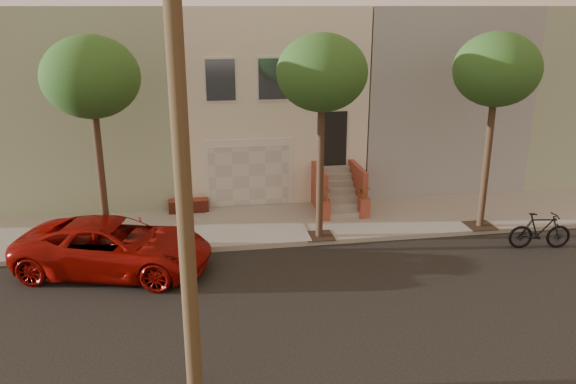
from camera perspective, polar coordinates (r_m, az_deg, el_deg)
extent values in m
plane|color=black|center=(14.87, 2.52, -10.81)|extent=(90.00, 90.00, 0.00)
cube|color=#9B978D|center=(19.62, -0.67, -3.17)|extent=(40.00, 3.70, 0.15)
cube|color=beige|center=(24.35, -2.83, 9.69)|extent=(7.00, 8.00, 7.00)
cube|color=gray|center=(24.53, -19.00, 8.81)|extent=(6.50, 8.00, 7.00)
cube|color=#92959A|center=(26.01, 12.45, 9.83)|extent=(6.50, 8.00, 7.00)
cube|color=gray|center=(29.04, 24.63, 9.46)|extent=(6.50, 8.00, 7.00)
cube|color=silver|center=(20.86, -3.91, 1.92)|extent=(3.20, 0.12, 2.50)
cube|color=silver|center=(20.83, -3.89, 1.61)|extent=(2.90, 0.06, 2.20)
cube|color=#9B978D|center=(19.49, -3.29, -3.09)|extent=(3.20, 3.70, 0.02)
cube|color=maroon|center=(20.78, -9.81, -1.35)|extent=(1.40, 0.45, 0.44)
cube|color=black|center=(21.03, 4.50, 5.28)|extent=(1.00, 0.06, 2.00)
cube|color=#3F4751|center=(20.08, -6.71, 10.98)|extent=(1.00, 0.06, 1.40)
cube|color=silver|center=(20.10, -6.71, 10.99)|extent=(1.15, 0.05, 1.55)
cube|color=#3F4751|center=(20.24, -1.52, 11.15)|extent=(1.00, 0.06, 1.40)
cube|color=silver|center=(20.26, -1.53, 11.16)|extent=(1.15, 0.05, 1.55)
cube|color=#3F4751|center=(20.56, 3.55, 11.23)|extent=(1.00, 0.06, 1.40)
cube|color=silver|center=(20.58, 3.54, 11.24)|extent=(1.15, 0.05, 1.55)
cube|color=#9B978D|center=(20.02, 5.55, -2.29)|extent=(1.20, 0.28, 0.20)
cube|color=#9B978D|center=(20.20, 5.37, -1.48)|extent=(1.20, 0.28, 0.20)
cube|color=#9B978D|center=(20.39, 5.19, -0.70)|extent=(1.20, 0.28, 0.20)
cube|color=#9B978D|center=(20.59, 5.01, 0.08)|extent=(1.20, 0.28, 0.20)
cube|color=#9B978D|center=(20.79, 4.84, 0.84)|extent=(1.20, 0.28, 0.20)
cube|color=#9B978D|center=(20.99, 4.67, 1.58)|extent=(1.20, 0.28, 0.20)
cube|color=#9B978D|center=(21.19, 4.50, 2.31)|extent=(1.20, 0.28, 0.20)
cube|color=brown|center=(20.40, 3.11, 0.25)|extent=(0.18, 1.96, 1.60)
cube|color=brown|center=(20.74, 6.90, 0.44)|extent=(0.18, 1.96, 1.60)
cube|color=brown|center=(19.73, 3.64, -1.77)|extent=(0.35, 0.35, 0.70)
imported|color=#244C1B|center=(19.55, 3.67, -0.18)|extent=(0.40, 0.35, 0.45)
cube|color=brown|center=(20.08, 7.54, -1.54)|extent=(0.35, 0.35, 0.70)
imported|color=#244C1B|center=(19.90, 7.60, 0.02)|extent=(0.41, 0.35, 0.45)
cube|color=#2D2116|center=(18.26, -17.34, -5.44)|extent=(0.90, 0.90, 0.02)
cylinder|color=#322117|center=(17.56, -17.97, 0.86)|extent=(0.22, 0.22, 4.20)
ellipsoid|color=#244C1B|center=(16.96, -18.98, 10.74)|extent=(2.70, 2.57, 2.29)
cube|color=#2D2116|center=(18.44, 3.10, -4.36)|extent=(0.90, 0.90, 0.02)
cylinder|color=#322117|center=(17.75, 3.21, 1.91)|extent=(0.22, 0.22, 4.20)
ellipsoid|color=#244C1B|center=(17.16, 3.39, 11.74)|extent=(2.70, 2.57, 2.29)
cube|color=#2D2116|center=(20.29, 18.47, -3.18)|extent=(0.90, 0.90, 0.02)
cylinder|color=#322117|center=(19.66, 19.07, 2.53)|extent=(0.22, 0.22, 4.20)
ellipsoid|color=#244C1B|center=(19.13, 20.02, 11.36)|extent=(2.70, 2.57, 2.29)
cylinder|color=#42301F|center=(9.78, -10.61, 4.90)|extent=(0.30, 0.30, 10.00)
imported|color=#8D0C07|center=(16.85, -16.83, -5.20)|extent=(5.85, 3.81, 1.50)
imported|color=black|center=(19.32, 23.74, -3.53)|extent=(1.98, 0.80, 1.15)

